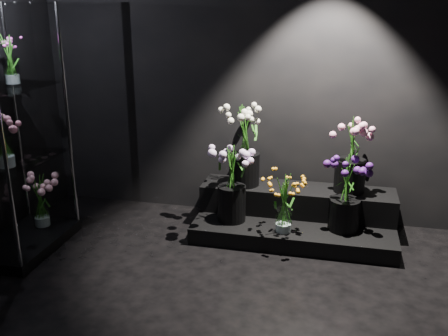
% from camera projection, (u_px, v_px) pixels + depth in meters
% --- Properties ---
extents(floor, '(4.00, 4.00, 0.00)m').
position_uv_depth(floor, '(191.00, 334.00, 3.15)').
color(floor, black).
rests_on(floor, ground).
extents(wall_back, '(4.00, 0.00, 4.00)m').
position_uv_depth(wall_back, '(251.00, 71.00, 4.55)').
color(wall_back, black).
rests_on(wall_back, floor).
extents(display_riser, '(1.75, 0.78, 0.39)m').
position_uv_depth(display_riser, '(295.00, 215.00, 4.51)').
color(display_riser, black).
rests_on(display_riser, floor).
extents(display_case, '(0.54, 0.91, 2.00)m').
position_uv_depth(display_case, '(11.00, 134.00, 3.95)').
color(display_case, black).
rests_on(display_case, floor).
extents(bouquet_orange_bells, '(0.31, 0.31, 0.50)m').
position_uv_depth(bouquet_orange_bells, '(284.00, 203.00, 4.15)').
color(bouquet_orange_bells, white).
rests_on(bouquet_orange_bells, display_riser).
extents(bouquet_lilac, '(0.51, 0.51, 0.68)m').
position_uv_depth(bouquet_lilac, '(232.00, 178.00, 4.32)').
color(bouquet_lilac, black).
rests_on(bouquet_lilac, display_riser).
extents(bouquet_purple, '(0.34, 0.34, 0.66)m').
position_uv_depth(bouquet_purple, '(346.00, 192.00, 4.16)').
color(bouquet_purple, black).
rests_on(bouquet_purple, display_riser).
extents(bouquet_cream_roses, '(0.44, 0.44, 0.73)m').
position_uv_depth(bouquet_cream_roses, '(245.00, 143.00, 4.50)').
color(bouquet_cream_roses, black).
rests_on(bouquet_cream_roses, display_riser).
extents(bouquet_pink_roses, '(0.40, 0.40, 0.67)m').
position_uv_depth(bouquet_pink_roses, '(352.00, 152.00, 4.34)').
color(bouquet_pink_roses, black).
rests_on(bouquet_pink_roses, display_riser).
extents(bouquet_case_pink, '(0.40, 0.40, 0.42)m').
position_uv_depth(bouquet_case_pink, '(3.00, 139.00, 3.80)').
color(bouquet_case_pink, white).
rests_on(bouquet_case_pink, display_case).
extents(bouquet_case_magenta, '(0.27, 0.27, 0.41)m').
position_uv_depth(bouquet_case_magenta, '(10.00, 57.00, 3.95)').
color(bouquet_case_magenta, white).
rests_on(bouquet_case_magenta, display_case).
extents(bouquet_case_base_pink, '(0.33, 0.33, 0.46)m').
position_uv_depth(bouquet_case_base_pink, '(40.00, 200.00, 4.39)').
color(bouquet_case_base_pink, white).
rests_on(bouquet_case_base_pink, display_case).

